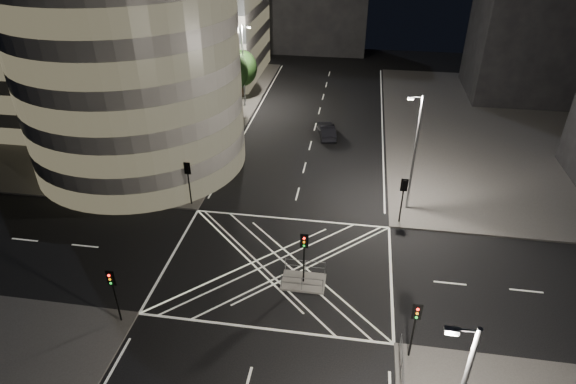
% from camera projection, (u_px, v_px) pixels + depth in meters
% --- Properties ---
extents(ground, '(120.00, 120.00, 0.00)m').
position_uv_depth(ground, '(279.00, 266.00, 34.69)').
color(ground, black).
rests_on(ground, ground).
extents(sidewalk_far_left, '(42.00, 42.00, 0.15)m').
position_uv_depth(sidewalk_far_left, '(90.00, 106.00, 61.22)').
color(sidewalk_far_left, '#4A4745').
rests_on(sidewalk_far_left, ground).
extents(sidewalk_far_right, '(42.00, 42.00, 0.15)m').
position_uv_depth(sidewalk_far_right, '(576.00, 135.00, 53.61)').
color(sidewalk_far_right, '#4A4745').
rests_on(sidewalk_far_right, ground).
extents(central_island, '(3.00, 2.00, 0.15)m').
position_uv_depth(central_island, '(303.00, 282.00, 33.13)').
color(central_island, slate).
rests_on(central_island, ground).
extents(office_tower_curved, '(30.00, 29.00, 27.20)m').
position_uv_depth(office_tower_curved, '(100.00, 19.00, 46.60)').
color(office_tower_curved, gray).
rests_on(office_tower_curved, sidewalk_far_left).
extents(building_right_far, '(14.00, 12.00, 15.00)m').
position_uv_depth(building_right_far, '(533.00, 37.00, 61.01)').
color(building_right_far, black).
rests_on(building_right_far, sidewalk_far_right).
extents(tree_a, '(5.02, 5.02, 7.47)m').
position_uv_depth(tree_a, '(175.00, 143.00, 41.19)').
color(tree_a, black).
rests_on(tree_a, sidewalk_far_left).
extents(tree_b, '(4.32, 4.32, 7.30)m').
position_uv_depth(tree_b, '(197.00, 114.00, 46.13)').
color(tree_b, black).
rests_on(tree_b, sidewalk_far_left).
extents(tree_c, '(4.03, 4.03, 7.22)m').
position_uv_depth(tree_c, '(214.00, 92.00, 51.14)').
color(tree_c, black).
rests_on(tree_c, sidewalk_far_left).
extents(tree_d, '(4.53, 4.53, 7.91)m').
position_uv_depth(tree_d, '(229.00, 71.00, 55.99)').
color(tree_d, black).
rests_on(tree_d, sidewalk_far_left).
extents(tree_e, '(4.04, 4.04, 6.17)m').
position_uv_depth(tree_e, '(242.00, 68.00, 61.80)').
color(tree_e, black).
rests_on(tree_e, sidewalk_far_left).
extents(traffic_signal_fl, '(0.55, 0.22, 4.00)m').
position_uv_depth(traffic_signal_fl, '(188.00, 176.00, 40.06)').
color(traffic_signal_fl, black).
rests_on(traffic_signal_fl, sidewalk_far_left).
extents(traffic_signal_nl, '(0.55, 0.22, 4.00)m').
position_uv_depth(traffic_signal_nl, '(113.00, 287.00, 28.59)').
color(traffic_signal_nl, black).
rests_on(traffic_signal_nl, sidewalk_near_left).
extents(traffic_signal_fr, '(0.55, 0.22, 4.00)m').
position_uv_depth(traffic_signal_fr, '(403.00, 193.00, 37.75)').
color(traffic_signal_fr, black).
rests_on(traffic_signal_fr, sidewalk_far_right).
extents(traffic_signal_nr, '(0.55, 0.22, 4.00)m').
position_uv_depth(traffic_signal_nr, '(415.00, 321.00, 26.29)').
color(traffic_signal_nr, black).
rests_on(traffic_signal_nr, sidewalk_near_right).
extents(traffic_signal_island, '(0.55, 0.22, 4.00)m').
position_uv_depth(traffic_signal_island, '(304.00, 249.00, 31.65)').
color(traffic_signal_island, black).
rests_on(traffic_signal_island, central_island).
extents(street_lamp_left_near, '(1.25, 0.25, 10.00)m').
position_uv_depth(street_lamp_left_near, '(197.00, 121.00, 43.15)').
color(street_lamp_left_near, slate).
rests_on(street_lamp_left_near, sidewalk_far_left).
extents(street_lamp_left_far, '(1.25, 0.25, 10.00)m').
position_uv_depth(street_lamp_left_far, '(244.00, 63.00, 58.33)').
color(street_lamp_left_far, slate).
rests_on(street_lamp_left_far, sidewalk_far_left).
extents(street_lamp_right_far, '(1.25, 0.25, 10.00)m').
position_uv_depth(street_lamp_right_far, '(414.00, 151.00, 38.15)').
color(street_lamp_right_far, slate).
rests_on(street_lamp_right_far, sidewalk_far_right).
extents(railing_island_south, '(2.80, 0.06, 1.10)m').
position_uv_depth(railing_island_south, '(302.00, 284.00, 32.04)').
color(railing_island_south, slate).
rests_on(railing_island_south, central_island).
extents(railing_island_north, '(2.80, 0.06, 1.10)m').
position_uv_depth(railing_island_north, '(305.00, 266.00, 33.56)').
color(railing_island_north, slate).
rests_on(railing_island_north, central_island).
extents(sedan, '(2.56, 4.82, 1.51)m').
position_uv_depth(sedan, '(327.00, 130.00, 53.08)').
color(sedan, black).
rests_on(sedan, ground).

